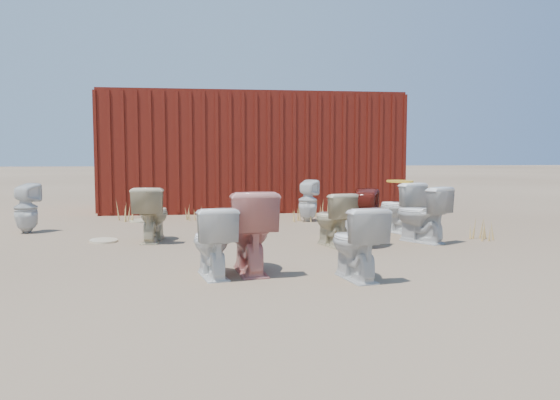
{
  "coord_description": "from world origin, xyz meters",
  "views": [
    {
      "loc": [
        -0.99,
        -6.57,
        1.15
      ],
      "look_at": [
        0.0,
        0.6,
        0.55
      ],
      "focal_mm": 35.0,
      "sensor_mm": 36.0,
      "label": 1
    }
  ],
  "objects": [
    {
      "name": "weed_clump_d",
      "position": [
        -1.19,
        3.1,
        0.12
      ],
      "size": [
        0.3,
        0.3,
        0.23
      ],
      "primitive_type": "cone",
      "color": "tan",
      "rests_on": "ground"
    },
    {
      "name": "toilet_front_maroon",
      "position": [
        0.97,
        -0.08,
        0.37
      ],
      "size": [
        0.43,
        0.44,
        0.73
      ],
      "primitive_type": "imported",
      "rotation": [
        0.0,
        0.0,
        2.75
      ],
      "color": "#5F1710",
      "rests_on": "ground"
    },
    {
      "name": "ground",
      "position": [
        0.0,
        0.0,
        0.0
      ],
      "size": [
        100.0,
        100.0,
        0.0
      ],
      "primitive_type": "plane",
      "color": "brown",
      "rests_on": "ground"
    },
    {
      "name": "toilet_back_beige_left",
      "position": [
        -1.69,
        0.78,
        0.37
      ],
      "size": [
        0.49,
        0.76,
        0.73
      ],
      "primitive_type": "imported",
      "rotation": [
        0.0,
        0.0,
        3.03
      ],
      "color": "#C6B891",
      "rests_on": "ground"
    },
    {
      "name": "weed_clump_f",
      "position": [
        2.73,
        0.32,
        0.13
      ],
      "size": [
        0.28,
        0.28,
        0.27
      ],
      "primitive_type": "cone",
      "color": "tan",
      "rests_on": "ground"
    },
    {
      "name": "weed_clump_c",
      "position": [
        1.98,
        2.62,
        0.17
      ],
      "size": [
        0.36,
        0.36,
        0.33
      ],
      "primitive_type": "cone",
      "color": "tan",
      "rests_on": "ground"
    },
    {
      "name": "toilet_back_yellowlid",
      "position": [
        1.85,
        1.11,
        0.38
      ],
      "size": [
        0.65,
        0.84,
        0.75
      ],
      "primitive_type": "imported",
      "rotation": [
        0.0,
        0.0,
        3.5
      ],
      "color": "white",
      "rests_on": "ground"
    },
    {
      "name": "toilet_front_e",
      "position": [
        1.83,
        0.24,
        0.37
      ],
      "size": [
        0.73,
        0.83,
        0.74
      ],
      "primitive_type": "imported",
      "rotation": [
        0.0,
        0.0,
        3.69
      ],
      "color": "silver",
      "rests_on": "ground"
    },
    {
      "name": "shipping_container",
      "position": [
        0.0,
        5.2,
        1.2
      ],
      "size": [
        6.0,
        2.4,
        2.4
      ],
      "primitive_type": "cube",
      "color": "#4D0E0C",
      "rests_on": "ground"
    },
    {
      "name": "loose_lid_near",
      "position": [
        -2.1,
        3.07,
        0.01
      ],
      "size": [
        0.42,
        0.53,
        0.02
      ],
      "primitive_type": "ellipsoid",
      "rotation": [
        0.0,
        0.0,
        -0.09
      ],
      "color": "#BCB388",
      "rests_on": "ground"
    },
    {
      "name": "toilet_front_pink",
      "position": [
        -0.56,
        -1.3,
        0.4
      ],
      "size": [
        0.52,
        0.83,
        0.81
      ],
      "primitive_type": "imported",
      "rotation": [
        0.0,
        0.0,
        3.23
      ],
      "color": "#DC887F",
      "rests_on": "ground"
    },
    {
      "name": "weed_clump_b",
      "position": [
        0.64,
        2.65,
        0.13
      ],
      "size": [
        0.32,
        0.32,
        0.26
      ],
      "primitive_type": "cone",
      "color": "tan",
      "rests_on": "ground"
    },
    {
      "name": "toilet_front_c",
      "position": [
        0.38,
        -1.73,
        0.34
      ],
      "size": [
        0.5,
        0.73,
        0.68
      ],
      "primitive_type": "imported",
      "rotation": [
        0.0,
        0.0,
        3.33
      ],
      "color": "silver",
      "rests_on": "ground"
    },
    {
      "name": "toilet_front_a",
      "position": [
        -0.93,
        -1.45,
        0.34
      ],
      "size": [
        0.5,
        0.72,
        0.67
      ],
      "primitive_type": "imported",
      "rotation": [
        0.0,
        0.0,
        3.34
      ],
      "color": "white",
      "rests_on": "ground"
    },
    {
      "name": "loose_lid_far",
      "position": [
        -2.33,
        0.87,
        0.01
      ],
      "size": [
        0.49,
        0.56,
        0.02
      ],
      "primitive_type": "ellipsoid",
      "rotation": [
        0.0,
        0.0,
        0.32
      ],
      "color": "beige",
      "rests_on": "ground"
    },
    {
      "name": "toilet_back_e",
      "position": [
        0.77,
        2.67,
        0.36
      ],
      "size": [
        0.45,
        0.45,
        0.72
      ],
      "primitive_type": "imported",
      "rotation": [
        0.0,
        0.0,
        2.55
      ],
      "color": "white",
      "rests_on": "ground"
    },
    {
      "name": "toilet_back_a",
      "position": [
        -3.6,
        1.84,
        0.37
      ],
      "size": [
        0.44,
        0.44,
        0.73
      ],
      "primitive_type": "imported",
      "rotation": [
        0.0,
        0.0,
        2.73
      ],
      "color": "silver",
      "rests_on": "ground"
    },
    {
      "name": "yellow_lid",
      "position": [
        1.85,
        1.11,
        0.76
      ],
      "size": [
        0.38,
        0.48,
        0.02
      ],
      "primitive_type": "ellipsoid",
      "color": "gold",
      "rests_on": "toilet_back_yellowlid"
    },
    {
      "name": "weed_clump_a",
      "position": [
        -2.38,
        3.15,
        0.17
      ],
      "size": [
        0.36,
        0.36,
        0.34
      ],
      "primitive_type": "cone",
      "color": "tan",
      "rests_on": "ground"
    },
    {
      "name": "toilet_back_beige_right",
      "position": [
        0.61,
        0.12,
        0.34
      ],
      "size": [
        0.53,
        0.74,
        0.68
      ],
      "primitive_type": "imported",
      "rotation": [
        0.0,
        0.0,
        3.4
      ],
      "color": "#C0B38D",
      "rests_on": "ground"
    },
    {
      "name": "loose_tank",
      "position": [
        0.86,
        0.8,
        0.17
      ],
      "size": [
        0.51,
        0.23,
        0.35
      ],
      "primitive_type": "cube",
      "rotation": [
        0.0,
        0.0,
        -0.06
      ],
      "color": "silver",
      "rests_on": "ground"
    },
    {
      "name": "weed_clump_e",
      "position": [
        1.21,
        3.26,
        0.16
      ],
      "size": [
        0.34,
        0.34,
        0.32
      ],
      "primitive_type": "cone",
      "color": "tan",
      "rests_on": "ground"
    }
  ]
}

